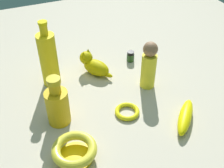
{
  "coord_description": "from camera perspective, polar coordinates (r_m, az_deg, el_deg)",
  "views": [
    {
      "loc": [
        -0.3,
        -0.69,
        0.68
      ],
      "look_at": [
        0.0,
        0.0,
        0.08
      ],
      "focal_mm": 44.53,
      "sensor_mm": 36.0,
      "label": 1
    }
  ],
  "objects": [
    {
      "name": "bangle",
      "position": [
        0.97,
        3.13,
        -5.66
      ],
      "size": [
        0.09,
        0.09,
        0.02
      ],
      "primitive_type": "torus",
      "color": "yellow",
      "rests_on": "ground"
    },
    {
      "name": "banana",
      "position": [
        0.96,
        14.81,
        -6.52
      ],
      "size": [
        0.15,
        0.15,
        0.04
      ],
      "primitive_type": "ellipsoid",
      "rotation": [
        0.0,
        0.0,
        3.94
      ],
      "color": "yellow",
      "rests_on": "ground"
    },
    {
      "name": "person_figure_adult",
      "position": [
        1.04,
        7.58,
        3.79
      ],
      "size": [
        0.07,
        0.07,
        0.19
      ],
      "color": "yellow",
      "rests_on": "ground"
    },
    {
      "name": "bottle_short",
      "position": [
        0.92,
        -11.13,
        -4.25
      ],
      "size": [
        0.08,
        0.08,
        0.18
      ],
      "color": "gold",
      "rests_on": "ground"
    },
    {
      "name": "cat_figurine",
      "position": [
        1.14,
        -3.77,
        3.95
      ],
      "size": [
        0.12,
        0.14,
        0.1
      ],
      "color": "#B6A505",
      "rests_on": "ground"
    },
    {
      "name": "ground",
      "position": [
        1.02,
        0.0,
        -3.49
      ],
      "size": [
        2.0,
        2.0,
        0.0
      ],
      "primitive_type": "plane",
      "color": "#BCB29E"
    },
    {
      "name": "nail_polish_jar",
      "position": [
        1.22,
        3.82,
        5.71
      ],
      "size": [
        0.03,
        0.03,
        0.05
      ],
      "color": "#23441E",
      "rests_on": "ground"
    },
    {
      "name": "bowl",
      "position": [
        0.83,
        -7.7,
        -13.46
      ],
      "size": [
        0.13,
        0.13,
        0.05
      ],
      "color": "yellow",
      "rests_on": "ground"
    },
    {
      "name": "bottle_tall",
      "position": [
        1.06,
        -12.88,
        5.0
      ],
      "size": [
        0.07,
        0.07,
        0.27
      ],
      "color": "yellow",
      "rests_on": "ground"
    }
  ]
}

